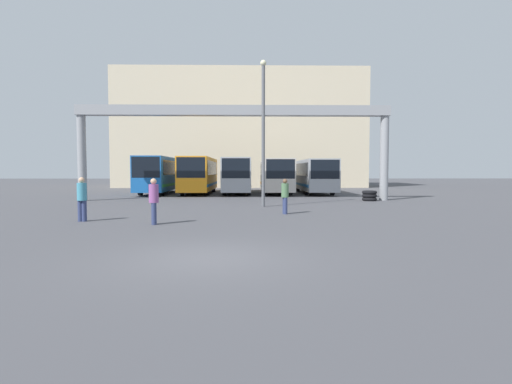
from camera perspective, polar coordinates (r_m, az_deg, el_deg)
name	(u,v)px	position (r m, az deg, el deg)	size (l,w,h in m)	color
ground_plane	(207,258)	(9.89, -7.05, -9.37)	(200.00, 200.00, 0.00)	#47474C
building_backdrop	(241,132)	(55.55, -2.16, 8.59)	(32.00, 12.00, 14.98)	beige
overhead_gantry	(234,123)	(28.70, -3.16, 9.80)	(22.12, 0.80, 6.72)	gray
bus_slot_0	(160,173)	(38.22, -13.52, 2.67)	(2.48, 10.57, 3.35)	#1959A5
bus_slot_1	(199,173)	(37.73, -8.13, 2.69)	(2.54, 10.80, 3.32)	orange
bus_slot_2	(238,174)	(37.28, -2.65, 2.64)	(2.49, 10.45, 3.23)	#999EA5
bus_slot_3	(275,174)	(38.15, 2.80, 2.59)	(2.55, 12.03, 3.16)	beige
bus_slot_4	(314,174)	(38.11, 8.26, 2.53)	(2.58, 11.11, 3.12)	#999EA5
pedestrian_near_left	(285,195)	(19.60, 4.17, -0.49)	(0.36, 0.36, 1.73)	navy
pedestrian_mid_left	(154,200)	(16.23, -14.40, -1.12)	(0.38, 0.38, 1.83)	navy
pedestrian_far_center	(82,198)	(18.20, -23.61, -0.79)	(0.39, 0.39, 1.86)	navy
tire_stack	(369,196)	(29.33, 15.90, -0.51)	(1.04, 1.04, 0.72)	black
lamp_post	(263,128)	(23.64, 1.04, 9.16)	(0.36, 0.36, 8.55)	#595B60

